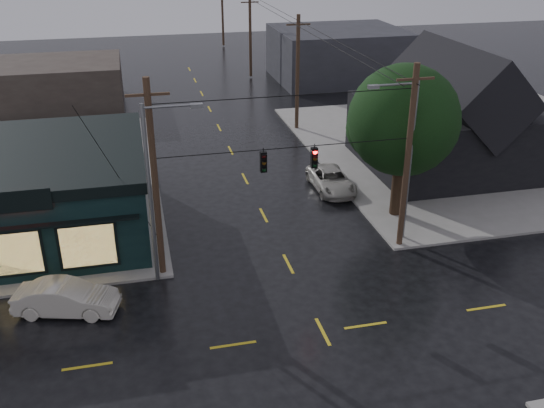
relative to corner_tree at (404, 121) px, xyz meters
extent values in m
plane|color=black|center=(-7.84, -10.15, -6.03)|extent=(160.00, 160.00, 0.00)
cube|color=gray|center=(12.16, 9.85, -5.96)|extent=(28.00, 28.00, 0.15)
cube|color=black|center=(7.16, 6.85, -3.63)|extent=(12.00, 11.00, 4.50)
cylinder|color=black|center=(0.00, 0.00, -3.65)|extent=(0.70, 0.70, 4.46)
sphere|color=black|center=(0.00, 0.00, 0.03)|extent=(6.46, 6.46, 6.46)
cylinder|color=black|center=(-7.84, -3.65, 0.27)|extent=(13.00, 0.04, 0.04)
cube|color=#322924|center=(-21.84, 29.85, -3.83)|extent=(12.00, 10.00, 4.40)
cube|color=#2A2A2F|center=(8.16, 34.85, -3.23)|extent=(14.00, 12.00, 5.60)
imported|color=beige|center=(-18.84, -6.05, -5.26)|extent=(4.93, 2.79, 1.54)
imported|color=#AFACA2|center=(-2.58, 4.64, -5.33)|extent=(2.36, 5.06, 1.40)
camera|label=1|loc=(-15.02, -30.81, 10.30)|focal=40.00mm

